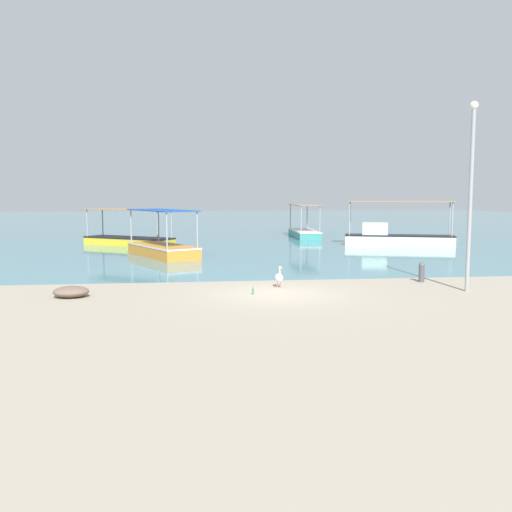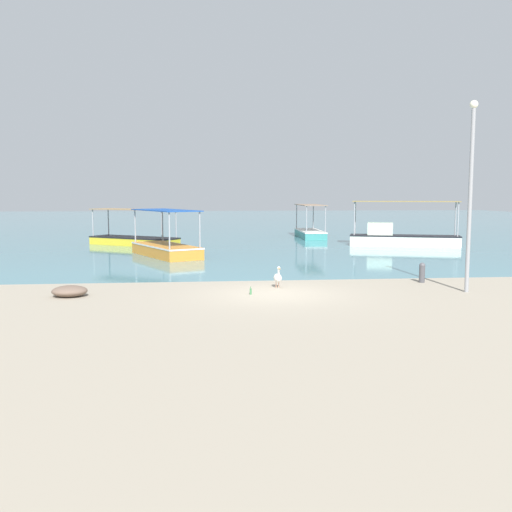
{
  "view_description": "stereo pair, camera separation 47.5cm",
  "coord_description": "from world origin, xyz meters",
  "px_view_note": "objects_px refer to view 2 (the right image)",
  "views": [
    {
      "loc": [
        -3.04,
        -18.99,
        3.42
      ],
      "look_at": [
        -0.28,
        3.73,
        0.9
      ],
      "focal_mm": 40.0,
      "sensor_mm": 36.0,
      "label": 1
    },
    {
      "loc": [
        -2.57,
        -19.04,
        3.42
      ],
      "look_at": [
        -0.28,
        3.73,
        0.9
      ],
      "focal_mm": 40.0,
      "sensor_mm": 36.0,
      "label": 2
    }
  ],
  "objects_px": {
    "fishing_boat_center": "(166,247)",
    "pelican": "(278,277)",
    "mooring_bollard": "(422,272)",
    "lamp_post": "(471,187)",
    "fishing_boat_near_left": "(134,238)",
    "fishing_boat_near_right": "(401,236)",
    "fishing_boat_far_left": "(310,231)",
    "net_pile": "(70,291)",
    "glass_bottle": "(251,291)"
  },
  "relations": [
    {
      "from": "lamp_post",
      "to": "mooring_bollard",
      "type": "bearing_deg",
      "value": 108.31
    },
    {
      "from": "fishing_boat_far_left",
      "to": "mooring_bollard",
      "type": "xyz_separation_m",
      "value": [
        -0.07,
        -22.65,
        -0.07
      ]
    },
    {
      "from": "fishing_boat_center",
      "to": "lamp_post",
      "type": "distance_m",
      "value": 16.99
    },
    {
      "from": "fishing_boat_far_left",
      "to": "glass_bottle",
      "type": "bearing_deg",
      "value": -105.62
    },
    {
      "from": "fishing_boat_near_left",
      "to": "mooring_bollard",
      "type": "relative_size",
      "value": 8.04
    },
    {
      "from": "fishing_boat_far_left",
      "to": "mooring_bollard",
      "type": "height_order",
      "value": "fishing_boat_far_left"
    },
    {
      "from": "fishing_boat_near_left",
      "to": "lamp_post",
      "type": "relative_size",
      "value": 0.95
    },
    {
      "from": "fishing_boat_near_left",
      "to": "pelican",
      "type": "height_order",
      "value": "fishing_boat_near_left"
    },
    {
      "from": "fishing_boat_near_left",
      "to": "fishing_boat_far_left",
      "type": "xyz_separation_m",
      "value": [
        12.89,
        5.46,
        0.01
      ]
    },
    {
      "from": "pelican",
      "to": "lamp_post",
      "type": "height_order",
      "value": "lamp_post"
    },
    {
      "from": "pelican",
      "to": "net_pile",
      "type": "distance_m",
      "value": 7.23
    },
    {
      "from": "fishing_boat_far_left",
      "to": "net_pile",
      "type": "relative_size",
      "value": 5.1
    },
    {
      "from": "fishing_boat_near_left",
      "to": "fishing_boat_near_right",
      "type": "height_order",
      "value": "fishing_boat_near_right"
    },
    {
      "from": "fishing_boat_center",
      "to": "mooring_bollard",
      "type": "xyz_separation_m",
      "value": [
        10.34,
        -10.31,
        -0.09
      ]
    },
    {
      "from": "pelican",
      "to": "fishing_boat_near_right",
      "type": "bearing_deg",
      "value": 56.51
    },
    {
      "from": "lamp_post",
      "to": "glass_bottle",
      "type": "height_order",
      "value": "lamp_post"
    },
    {
      "from": "fishing_boat_far_left",
      "to": "glass_bottle",
      "type": "relative_size",
      "value": 22.03
    },
    {
      "from": "pelican",
      "to": "mooring_bollard",
      "type": "relative_size",
      "value": 1.04
    },
    {
      "from": "fishing_boat_near_left",
      "to": "mooring_bollard",
      "type": "height_order",
      "value": "fishing_boat_near_left"
    },
    {
      "from": "fishing_boat_center",
      "to": "fishing_boat_near_left",
      "type": "height_order",
      "value": "fishing_boat_center"
    },
    {
      "from": "fishing_boat_far_left",
      "to": "pelican",
      "type": "bearing_deg",
      "value": -103.92
    },
    {
      "from": "fishing_boat_center",
      "to": "net_pile",
      "type": "distance_m",
      "value": 12.3
    },
    {
      "from": "lamp_post",
      "to": "net_pile",
      "type": "relative_size",
      "value": 5.61
    },
    {
      "from": "lamp_post",
      "to": "glass_bottle",
      "type": "relative_size",
      "value": 24.22
    },
    {
      "from": "fishing_boat_center",
      "to": "net_pile",
      "type": "height_order",
      "value": "fishing_boat_center"
    },
    {
      "from": "net_pile",
      "to": "glass_bottle",
      "type": "xyz_separation_m",
      "value": [
        6.04,
        -0.22,
        -0.08
      ]
    },
    {
      "from": "glass_bottle",
      "to": "mooring_bollard",
      "type": "bearing_deg",
      "value": 15.95
    },
    {
      "from": "fishing_boat_near_left",
      "to": "fishing_boat_center",
      "type": "bearing_deg",
      "value": -70.18
    },
    {
      "from": "fishing_boat_near_right",
      "to": "pelican",
      "type": "height_order",
      "value": "fishing_boat_near_right"
    },
    {
      "from": "fishing_boat_near_right",
      "to": "net_pile",
      "type": "height_order",
      "value": "fishing_boat_near_right"
    },
    {
      "from": "fishing_boat_near_right",
      "to": "lamp_post",
      "type": "xyz_separation_m",
      "value": [
        -3.83,
        -17.07,
        3.01
      ]
    },
    {
      "from": "fishing_boat_far_left",
      "to": "mooring_bollard",
      "type": "bearing_deg",
      "value": -90.18
    },
    {
      "from": "fishing_boat_near_right",
      "to": "net_pile",
      "type": "xyz_separation_m",
      "value": [
        -17.41,
        -16.59,
        -0.44
      ]
    },
    {
      "from": "fishing_boat_near_left",
      "to": "lamp_post",
      "type": "height_order",
      "value": "lamp_post"
    },
    {
      "from": "pelican",
      "to": "mooring_bollard",
      "type": "distance_m",
      "value": 5.74
    },
    {
      "from": "pelican",
      "to": "net_pile",
      "type": "xyz_separation_m",
      "value": [
        -7.15,
        -1.08,
        -0.19
      ]
    },
    {
      "from": "fishing_boat_far_left",
      "to": "fishing_boat_near_right",
      "type": "xyz_separation_m",
      "value": [
        4.49,
        -7.78,
        0.14
      ]
    },
    {
      "from": "fishing_boat_near_left",
      "to": "fishing_boat_near_right",
      "type": "relative_size",
      "value": 0.88
    },
    {
      "from": "fishing_boat_far_left",
      "to": "pelican",
      "type": "relative_size",
      "value": 7.38
    },
    {
      "from": "net_pile",
      "to": "glass_bottle",
      "type": "height_order",
      "value": "net_pile"
    },
    {
      "from": "fishing_boat_far_left",
      "to": "glass_bottle",
      "type": "xyz_separation_m",
      "value": [
        -6.88,
        -24.6,
        -0.38
      ]
    },
    {
      "from": "fishing_boat_near_right",
      "to": "pelican",
      "type": "distance_m",
      "value": 18.6
    },
    {
      "from": "fishing_boat_center",
      "to": "pelican",
      "type": "bearing_deg",
      "value": -67.07
    },
    {
      "from": "fishing_boat_far_left",
      "to": "lamp_post",
      "type": "distance_m",
      "value": 25.06
    },
    {
      "from": "mooring_bollard",
      "to": "net_pile",
      "type": "relative_size",
      "value": 0.66
    },
    {
      "from": "fishing_boat_near_right",
      "to": "fishing_boat_center",
      "type": "bearing_deg",
      "value": -162.99
    },
    {
      "from": "fishing_boat_center",
      "to": "mooring_bollard",
      "type": "distance_m",
      "value": 14.6
    },
    {
      "from": "fishing_boat_near_left",
      "to": "lamp_post",
      "type": "distance_m",
      "value": 23.86
    },
    {
      "from": "fishing_boat_near_right",
      "to": "lamp_post",
      "type": "height_order",
      "value": "lamp_post"
    },
    {
      "from": "fishing_boat_near_right",
      "to": "fishing_boat_far_left",
      "type": "bearing_deg",
      "value": 119.99
    }
  ]
}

